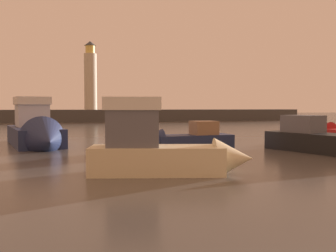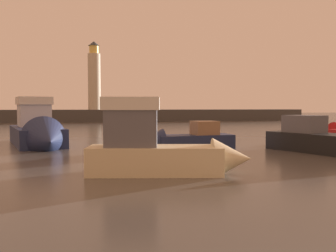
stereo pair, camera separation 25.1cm
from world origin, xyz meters
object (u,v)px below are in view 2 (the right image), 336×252
Objects in this scene: motorboat_3 at (165,149)px; motorboat_5 at (39,132)px; motorboat_1 at (182,140)px; lighthouse at (94,77)px.

motorboat_5 reaches higher than motorboat_3.
motorboat_3 reaches higher than motorboat_1.
motorboat_5 is at bearing 154.49° from motorboat_1.
lighthouse is 1.84× the size of motorboat_3.
motorboat_1 is at bearing -25.51° from motorboat_5.
motorboat_3 is at bearing -63.72° from motorboat_5.
motorboat_1 is 7.69m from motorboat_3.
motorboat_3 is 12.38m from motorboat_5.
motorboat_1 is (3.19, -42.41, -6.85)m from lighthouse.
lighthouse is 43.08m from motorboat_1.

